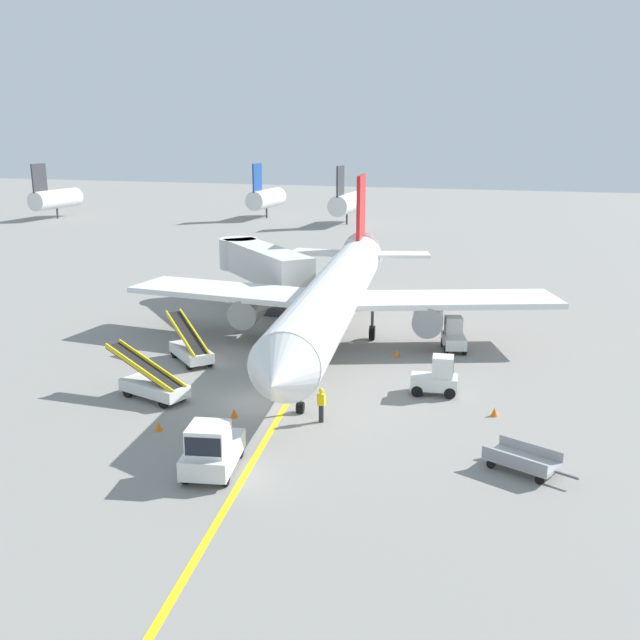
% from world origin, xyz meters
% --- Properties ---
extents(ground_plane, '(300.00, 300.00, 0.00)m').
position_xyz_m(ground_plane, '(0.00, 0.00, 0.00)').
color(ground_plane, gray).
extents(taxi_line_yellow, '(12.73, 79.08, 0.01)m').
position_xyz_m(taxi_line_yellow, '(0.82, 5.00, 0.00)').
color(taxi_line_yellow, yellow).
rests_on(taxi_line_yellow, ground).
extents(airliner, '(28.26, 35.27, 10.10)m').
position_xyz_m(airliner, '(0.73, 11.37, 3.42)').
color(airliner, white).
rests_on(airliner, ground).
extents(jet_bridge, '(10.89, 10.70, 4.85)m').
position_xyz_m(jet_bridge, '(-8.20, 19.62, 3.54)').
color(jet_bridge, silver).
rests_on(jet_bridge, ground).
extents(pushback_tug, '(2.61, 3.92, 2.20)m').
position_xyz_m(pushback_tug, '(1.43, -7.67, 0.99)').
color(pushback_tug, silver).
rests_on(pushback_tug, ground).
extents(baggage_tug_near_wing, '(2.55, 1.62, 2.10)m').
position_xyz_m(baggage_tug_near_wing, '(8.50, 4.19, 0.93)').
color(baggage_tug_near_wing, silver).
rests_on(baggage_tug_near_wing, ground).
extents(baggage_tug_by_cargo_door, '(1.92, 2.67, 2.10)m').
position_xyz_m(baggage_tug_by_cargo_door, '(8.14, 12.49, 0.93)').
color(baggage_tug_by_cargo_door, silver).
rests_on(baggage_tug_by_cargo_door, ground).
extents(belt_loader_forward_hold, '(4.56, 4.26, 2.59)m').
position_xyz_m(belt_loader_forward_hold, '(-6.46, 5.11, 0.78)').
color(belt_loader_forward_hold, silver).
rests_on(belt_loader_forward_hold, ground).
extents(belt_loader_aft_hold, '(5.16, 2.61, 2.59)m').
position_xyz_m(belt_loader_aft_hold, '(-5.29, -1.08, 0.78)').
color(belt_loader_aft_hold, silver).
rests_on(belt_loader_aft_hold, ground).
extents(baggage_cart_loaded, '(3.78, 2.52, 0.94)m').
position_xyz_m(baggage_cart_loaded, '(13.29, -3.57, 0.47)').
color(baggage_cart_loaded, '#A5A5A8').
rests_on(baggage_cart_loaded, ground).
extents(ground_crew_marshaller, '(0.36, 0.24, 1.70)m').
position_xyz_m(ground_crew_marshaller, '(3.95, -1.30, 0.91)').
color(ground_crew_marshaller, '#26262D').
rests_on(ground_crew_marshaller, ground).
extents(safety_cone_nose_left, '(0.36, 0.36, 0.44)m').
position_xyz_m(safety_cone_nose_left, '(-0.22, -2.11, 0.22)').
color(safety_cone_nose_left, orange).
rests_on(safety_cone_nose_left, ground).
extents(safety_cone_nose_right, '(0.36, 0.36, 0.44)m').
position_xyz_m(safety_cone_nose_right, '(11.68, 2.05, 0.22)').
color(safety_cone_nose_right, orange).
rests_on(safety_cone_nose_right, ground).
extents(safety_cone_wingtip_left, '(0.36, 0.36, 0.44)m').
position_xyz_m(safety_cone_wingtip_left, '(5.06, 9.97, 0.22)').
color(safety_cone_wingtip_left, orange).
rests_on(safety_cone_wingtip_left, ground).
extents(safety_cone_wingtip_right, '(0.36, 0.36, 0.44)m').
position_xyz_m(safety_cone_wingtip_right, '(-2.81, -4.70, 0.22)').
color(safety_cone_wingtip_right, orange).
rests_on(safety_cone_wingtip_right, ground).
extents(distant_aircraft_far_left, '(3.00, 10.10, 8.80)m').
position_xyz_m(distant_aircraft_far_left, '(-63.31, 65.40, 3.22)').
color(distant_aircraft_far_left, silver).
rests_on(distant_aircraft_far_left, ground).
extents(distant_aircraft_mid_left, '(3.00, 10.10, 8.80)m').
position_xyz_m(distant_aircraft_mid_left, '(-31.47, 76.63, 3.22)').
color(distant_aircraft_mid_left, silver).
rests_on(distant_aircraft_mid_left, ground).
extents(distant_aircraft_mid_right, '(3.00, 10.10, 8.80)m').
position_xyz_m(distant_aircraft_mid_right, '(-16.73, 72.69, 3.22)').
color(distant_aircraft_mid_right, silver).
rests_on(distant_aircraft_mid_right, ground).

